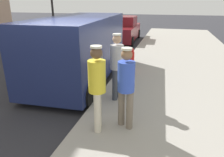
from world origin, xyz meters
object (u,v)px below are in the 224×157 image
at_px(parking_meter_near, 99,72).
at_px(pedestrian_in_blue, 126,84).
at_px(pedestrian_in_yellow, 97,84).
at_px(pedestrian_in_gray, 117,63).
at_px(parked_sedan_ahead, 123,30).
at_px(parked_van, 80,47).
at_px(fire_hydrant, 131,59).

relative_size(parking_meter_near, pedestrian_in_blue, 0.90).
relative_size(parking_meter_near, pedestrian_in_yellow, 0.87).
xyz_separation_m(pedestrian_in_gray, pedestrian_in_yellow, (-0.01, -1.53, -0.00)).
relative_size(pedestrian_in_gray, parked_sedan_ahead, 0.39).
xyz_separation_m(pedestrian_in_gray, parked_van, (-1.68, 1.57, 0.00)).
bearing_deg(fire_hydrant, pedestrian_in_blue, -81.38).
bearing_deg(parking_meter_near, parked_van, 121.19).
bearing_deg(parking_meter_near, pedestrian_in_blue, -28.60).
relative_size(parking_meter_near, parked_van, 0.29).
relative_size(parked_van, parked_sedan_ahead, 1.19).
bearing_deg(fire_hydrant, pedestrian_in_yellow, -89.01).
bearing_deg(parked_van, parking_meter_near, -58.81).
xyz_separation_m(parking_meter_near, parked_sedan_ahead, (-1.70, 10.34, -0.43)).
bearing_deg(parked_sedan_ahead, parked_van, -88.51).
xyz_separation_m(pedestrian_in_gray, fire_hydrant, (-0.08, 2.60, -0.58)).
height_order(pedestrian_in_yellow, parked_van, parked_van).
distance_m(pedestrian_in_blue, fire_hydrant, 3.97).
xyz_separation_m(pedestrian_in_blue, pedestrian_in_gray, (-0.51, 1.28, 0.04)).
bearing_deg(parked_sedan_ahead, parking_meter_near, -80.64).
xyz_separation_m(pedestrian_in_gray, parked_sedan_ahead, (-1.89, 9.43, -0.40)).
bearing_deg(parked_van, pedestrian_in_gray, -43.00).
relative_size(pedestrian_in_blue, parked_van, 0.32).
height_order(pedestrian_in_gray, parked_sedan_ahead, pedestrian_in_gray).
relative_size(pedestrian_in_blue, parked_sedan_ahead, 0.38).
bearing_deg(pedestrian_in_yellow, fire_hydrant, 90.99).
xyz_separation_m(parking_meter_near, pedestrian_in_yellow, (0.17, -0.62, -0.03)).
bearing_deg(pedestrian_in_gray, fire_hydrant, 91.83).
bearing_deg(pedestrian_in_yellow, parking_meter_near, 105.33).
relative_size(pedestrian_in_gray, fire_hydrant, 2.02).
height_order(parked_van, parked_sedan_ahead, parked_van).
bearing_deg(pedestrian_in_yellow, pedestrian_in_blue, 25.63).
bearing_deg(parking_meter_near, fire_hydrant, 88.37).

